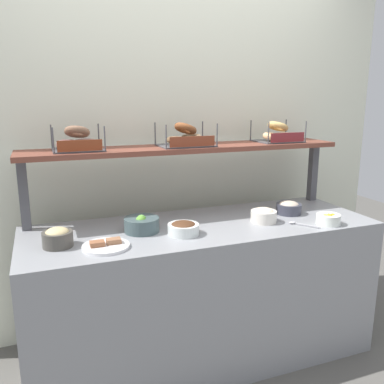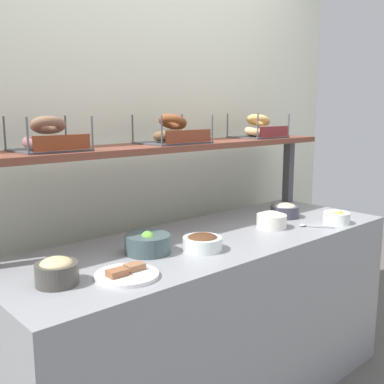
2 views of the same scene
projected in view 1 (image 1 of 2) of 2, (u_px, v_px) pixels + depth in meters
ground_plane at (202, 354)px, 2.54m from camera, size 8.00×8.00×0.00m
back_wall at (173, 153)px, 2.77m from camera, size 3.23×0.06×2.40m
deli_counter at (203, 292)px, 2.44m from camera, size 2.03×0.70×0.85m
shelf_riser_left at (24, 195)px, 2.22m from camera, size 0.05×0.05×0.40m
shelf_riser_right at (313, 172)px, 2.88m from camera, size 0.05×0.05×0.40m
upper_shelf at (187, 148)px, 2.50m from camera, size 1.99×0.32×0.03m
bowl_potato_salad at (264, 215)px, 2.39m from camera, size 0.15×0.15×0.09m
bowl_fruit_salad at (328, 219)px, 2.35m from camera, size 0.14×0.14×0.07m
bowl_chocolate_spread at (183, 228)px, 2.18m from camera, size 0.17×0.17×0.07m
bowl_hummus at (58, 237)px, 1.99m from camera, size 0.15×0.15×0.10m
bowl_tuna_salad at (289, 207)px, 2.56m from camera, size 0.16×0.16×0.08m
bowl_veggie_mix at (142, 224)px, 2.22m from camera, size 0.19×0.19×0.10m
serving_plate_white at (106, 246)px, 1.99m from camera, size 0.23×0.23×0.04m
serving_spoon_near_plate at (299, 224)px, 2.34m from camera, size 0.12×0.15×0.01m
bagel_basket_poppy at (77, 142)px, 2.26m from camera, size 0.28×0.25×0.15m
bagel_basket_cinnamon_raisin at (185, 138)px, 2.47m from camera, size 0.33×0.26×0.15m
bagel_basket_plain at (277, 135)px, 2.71m from camera, size 0.30×0.27×0.14m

